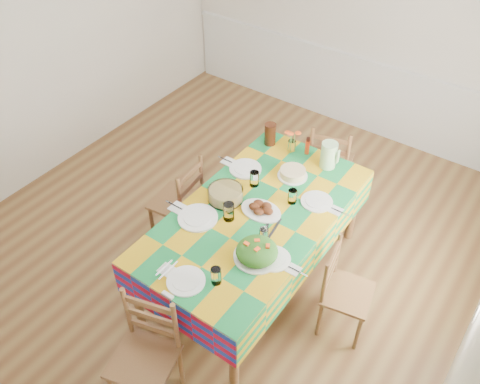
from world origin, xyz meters
name	(u,v)px	position (x,y,z in m)	size (l,w,h in m)	color
room	(224,121)	(0.00, 0.00, 1.35)	(4.58, 5.08, 2.78)	brown
wainscot	(347,88)	(0.00, 2.48, 0.49)	(4.41, 0.06, 0.92)	silver
dining_table	(255,220)	(0.50, -0.26, 0.72)	(1.12, 2.09, 0.81)	brown
setting_near_head	(196,279)	(0.55, -1.07, 0.84)	(0.45, 0.30, 0.13)	white
setting_left_near	(208,215)	(0.23, -0.53, 0.85)	(0.58, 0.35, 0.15)	white
setting_left_far	(248,172)	(0.18, 0.10, 0.84)	(0.52, 0.31, 0.14)	white
setting_right_near	(271,250)	(0.83, -0.55, 0.84)	(0.48, 0.28, 0.12)	white
setting_right_far	(309,200)	(0.79, 0.09, 0.84)	(0.50, 0.29, 0.13)	white
meat_platter	(261,209)	(0.53, -0.22, 0.84)	(0.35, 0.25, 0.07)	white
salad_platter	(257,252)	(0.77, -0.64, 0.87)	(0.35, 0.35, 0.14)	white
pasta_bowl	(225,194)	(0.21, -0.27, 0.86)	(0.29, 0.29, 0.10)	white
cake	(293,173)	(0.51, 0.30, 0.85)	(0.26, 0.26, 0.07)	white
serving_utensils	(269,231)	(0.70, -0.37, 0.82)	(0.14, 0.32, 0.01)	black
flower_vase	(292,143)	(0.32, 0.59, 0.91)	(0.15, 0.12, 0.24)	white
hot_sauce	(307,146)	(0.44, 0.66, 0.90)	(0.04, 0.04, 0.18)	red
green_pitcher	(329,155)	(0.68, 0.61, 0.93)	(0.14, 0.14, 0.25)	#ADE09E
tea_pitcher	(270,134)	(0.08, 0.59, 0.92)	(0.11, 0.11, 0.21)	black
name_card	(168,295)	(0.47, -1.28, 0.82)	(0.09, 0.03, 0.02)	white
chair_near	(146,355)	(0.49, -1.58, 0.47)	(0.52, 0.50, 0.96)	brown
chair_far	(329,163)	(0.51, 1.06, 0.46)	(0.50, 0.49, 0.94)	brown
chair_left	(180,202)	(-0.34, -0.25, 0.47)	(0.45, 0.47, 0.95)	brown
chair_right	(343,292)	(1.34, -0.27, 0.43)	(0.43, 0.45, 0.87)	brown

